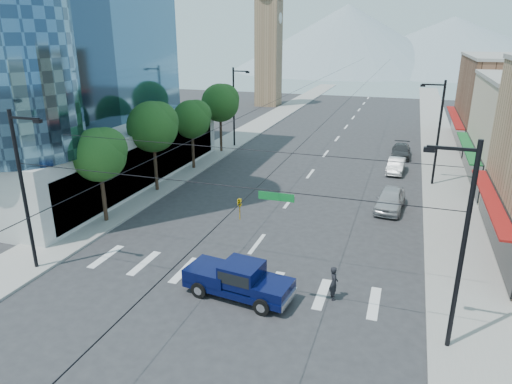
% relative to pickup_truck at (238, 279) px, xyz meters
% --- Properties ---
extents(ground, '(160.00, 160.00, 0.00)m').
position_rel_pickup_truck_xyz_m(ground, '(-1.00, 0.02, -0.98)').
color(ground, '#28282B').
rests_on(ground, ground).
extents(sidewalk_left, '(4.00, 120.00, 0.15)m').
position_rel_pickup_truck_xyz_m(sidewalk_left, '(-13.00, 40.02, -0.91)').
color(sidewalk_left, gray).
rests_on(sidewalk_left, ground).
extents(sidewalk_right, '(4.00, 120.00, 0.15)m').
position_rel_pickup_truck_xyz_m(sidewalk_right, '(11.00, 40.02, -0.91)').
color(sidewalk_right, gray).
rests_on(sidewalk_right, ground).
extents(clock_tower, '(4.80, 4.80, 20.40)m').
position_rel_pickup_truck_xyz_m(clock_tower, '(-17.50, 62.02, 9.66)').
color(clock_tower, '#8C6B4C').
rests_on(clock_tower, ground).
extents(mountain_left, '(80.00, 80.00, 22.00)m').
position_rel_pickup_truck_xyz_m(mountain_left, '(-16.00, 150.02, 10.02)').
color(mountain_left, gray).
rests_on(mountain_left, ground).
extents(mountain_right, '(90.00, 90.00, 18.00)m').
position_rel_pickup_truck_xyz_m(mountain_right, '(19.00, 160.02, 8.02)').
color(mountain_right, gray).
rests_on(mountain_right, ground).
extents(tree_near, '(3.65, 3.64, 6.71)m').
position_rel_pickup_truck_xyz_m(tree_near, '(-12.07, 6.12, 4.01)').
color(tree_near, black).
rests_on(tree_near, ground).
extents(tree_midnear, '(4.09, 4.09, 7.52)m').
position_rel_pickup_truck_xyz_m(tree_midnear, '(-12.07, 13.12, 4.61)').
color(tree_midnear, black).
rests_on(tree_midnear, ground).
extents(tree_midfar, '(3.65, 3.64, 6.71)m').
position_rel_pickup_truck_xyz_m(tree_midfar, '(-12.07, 20.12, 4.01)').
color(tree_midfar, black).
rests_on(tree_midfar, ground).
extents(tree_far, '(4.09, 4.09, 7.52)m').
position_rel_pickup_truck_xyz_m(tree_far, '(-12.07, 27.12, 4.61)').
color(tree_far, black).
rests_on(tree_far, ground).
extents(signal_rig, '(21.80, 0.20, 9.00)m').
position_rel_pickup_truck_xyz_m(signal_rig, '(-0.81, -0.98, 3.66)').
color(signal_rig, black).
rests_on(signal_rig, ground).
extents(lamp_pole_nw, '(2.00, 0.25, 9.00)m').
position_rel_pickup_truck_xyz_m(lamp_pole_nw, '(-11.67, 30.02, 3.96)').
color(lamp_pole_nw, black).
rests_on(lamp_pole_nw, ground).
extents(lamp_pole_ne, '(2.00, 0.25, 9.00)m').
position_rel_pickup_truck_xyz_m(lamp_pole_ne, '(9.67, 22.02, 3.96)').
color(lamp_pole_ne, black).
rests_on(lamp_pole_ne, ground).
extents(pickup_truck, '(5.76, 2.70, 1.88)m').
position_rel_pickup_truck_xyz_m(pickup_truck, '(0.00, 0.00, 0.00)').
color(pickup_truck, '#070E3A').
rests_on(pickup_truck, ground).
extents(pedestrian, '(0.62, 0.75, 1.77)m').
position_rel_pickup_truck_xyz_m(pedestrian, '(4.58, 1.30, -0.09)').
color(pedestrian, black).
rests_on(pedestrian, ground).
extents(parked_car_near, '(2.32, 4.92, 1.63)m').
position_rel_pickup_truck_xyz_m(parked_car_near, '(6.60, 14.84, -0.17)').
color(parked_car_near, '#AFAFB4').
rests_on(parked_car_near, ground).
extents(parked_car_mid, '(1.68, 4.25, 1.38)m').
position_rel_pickup_truck_xyz_m(parked_car_mid, '(6.60, 25.04, -0.29)').
color(parked_car_mid, silver).
rests_on(parked_car_mid, ground).
extents(parked_car_far, '(1.92, 4.71, 1.37)m').
position_rel_pickup_truck_xyz_m(parked_car_far, '(6.87, 31.18, -0.30)').
color(parked_car_far, '#323335').
rests_on(parked_car_far, ground).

